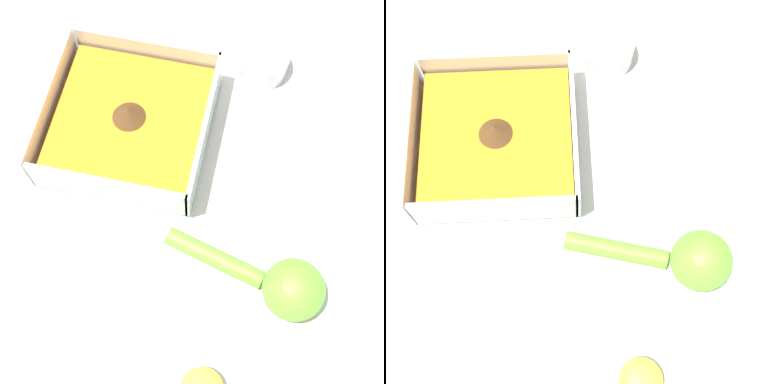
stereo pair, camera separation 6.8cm
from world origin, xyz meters
TOP-DOWN VIEW (x-y plane):
  - ground_plane at (0.00, 0.00)m, footprint 4.00×4.00m
  - square_dish at (-0.04, 0.00)m, footprint 0.22×0.22m
  - spice_bowl at (0.11, -0.16)m, footprint 0.08×0.08m
  - lemon_squeezer at (-0.22, -0.23)m, footprint 0.09×0.20m

SIDE VIEW (x-z plane):
  - ground_plane at x=0.00m, z-range 0.00..0.00m
  - spice_bowl at x=0.11m, z-range 0.00..0.04m
  - square_dish at x=-0.04m, z-range -0.01..0.06m
  - lemon_squeezer at x=-0.22m, z-range 0.00..0.07m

